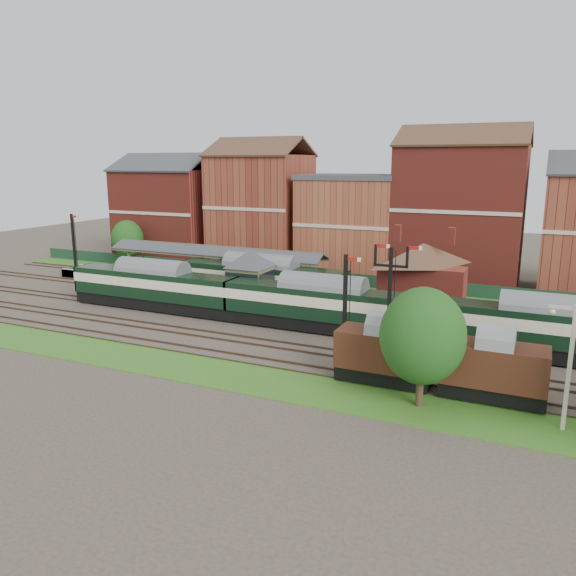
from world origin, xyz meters
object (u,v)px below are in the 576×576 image
at_px(dmu_train, 323,304).
at_px(platform_railcar, 261,280).
at_px(signal_box, 250,279).
at_px(goods_van_a, 384,352).
at_px(semaphore_bracket, 390,292).

xyz_separation_m(dmu_train, platform_railcar, (-9.22, 6.50, 0.06)).
xyz_separation_m(signal_box, goods_van_a, (16.42, -12.25, -1.09)).
xyz_separation_m(platform_railcar, goods_van_a, (16.95, -15.50, -0.35)).
bearing_deg(semaphore_bracket, platform_railcar, 149.97).
relative_size(signal_box, dmu_train, 0.11).
bearing_deg(goods_van_a, platform_railcar, 137.57).
bearing_deg(dmu_train, semaphore_bracket, -21.48).
bearing_deg(semaphore_bracket, goods_van_a, -77.97).
xyz_separation_m(signal_box, platform_railcar, (-0.53, 3.25, -0.75)).
height_order(signal_box, semaphore_bracket, semaphore_bracket).
bearing_deg(signal_box, platform_railcar, 99.28).
bearing_deg(signal_box, semaphore_bracket, -20.92).
bearing_deg(dmu_train, platform_railcar, 144.81).
bearing_deg(goods_van_a, dmu_train, 130.69).
height_order(signal_box, dmu_train, signal_box).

